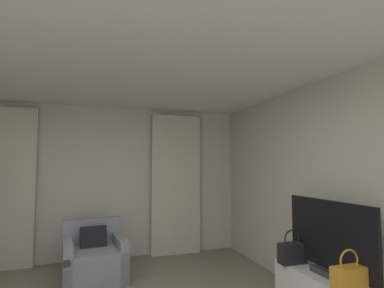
# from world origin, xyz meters

# --- Properties ---
(wall_window) EXTENTS (5.12, 0.06, 2.60)m
(wall_window) POSITION_xyz_m (0.00, 3.03, 1.30)
(wall_window) COLOR beige
(wall_window) RESTS_ON ground
(wall_right) EXTENTS (0.06, 6.12, 2.60)m
(wall_right) POSITION_xyz_m (2.53, 0.00, 1.30)
(wall_right) COLOR beige
(wall_right) RESTS_ON ground
(ceiling) EXTENTS (5.12, 6.12, 0.06)m
(ceiling) POSITION_xyz_m (0.00, 0.00, 2.63)
(ceiling) COLOR white
(ceiling) RESTS_ON wall_left
(curtain_left_panel) EXTENTS (0.90, 0.06, 2.50)m
(curtain_left_panel) POSITION_xyz_m (-1.38, 2.90, 1.25)
(curtain_left_panel) COLOR beige
(curtain_left_panel) RESTS_ON ground
(curtain_right_panel) EXTENTS (0.90, 0.06, 2.50)m
(curtain_right_panel) POSITION_xyz_m (1.38, 2.90, 1.25)
(curtain_right_panel) COLOR beige
(curtain_right_panel) RESTS_ON ground
(armchair) EXTENTS (0.90, 0.90, 0.79)m
(armchair) POSITION_xyz_m (-0.03, 2.08, 0.28)
(armchair) COLOR gray
(armchair) RESTS_ON ground
(tv_flatscreen) EXTENTS (0.20, 1.14, 0.73)m
(tv_flatscreen) POSITION_xyz_m (2.18, 0.03, 0.86)
(tv_flatscreen) COLOR #333338
(tv_flatscreen) RESTS_ON tv_console
(handbag_primary) EXTENTS (0.30, 0.14, 0.37)m
(handbag_primary) POSITION_xyz_m (2.06, 0.46, 0.62)
(handbag_primary) COLOR black
(handbag_primary) RESTS_ON tv_console
(handbag_secondary) EXTENTS (0.30, 0.14, 0.37)m
(handbag_secondary) POSITION_xyz_m (2.03, -0.37, 0.62)
(handbag_secondary) COLOR orange
(handbag_secondary) RESTS_ON tv_console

